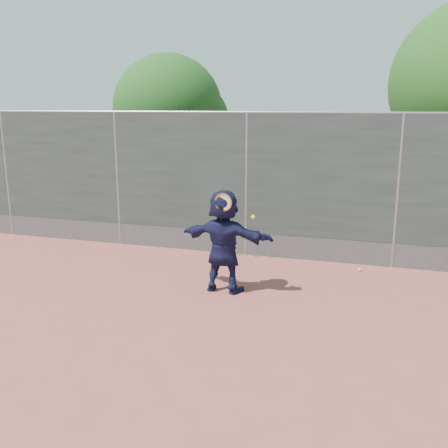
# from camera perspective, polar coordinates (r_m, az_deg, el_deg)

# --- Properties ---
(ground) EXTENTS (80.00, 80.00, 0.00)m
(ground) POSITION_cam_1_polar(r_m,az_deg,el_deg) (7.66, -4.14, -10.80)
(ground) COLOR #9E4C42
(ground) RESTS_ON ground
(player) EXTENTS (1.70, 0.68, 1.78)m
(player) POSITION_cam_1_polar(r_m,az_deg,el_deg) (8.48, 0.00, -1.95)
(player) COLOR #15183B
(player) RESTS_ON ground
(ball_ground) EXTENTS (0.07, 0.07, 0.07)m
(ball_ground) POSITION_cam_1_polar(r_m,az_deg,el_deg) (10.06, 15.26, -5.04)
(ball_ground) COLOR yellow
(ball_ground) RESTS_ON ground
(fence) EXTENTS (20.00, 0.06, 3.03)m
(fence) POSITION_cam_1_polar(r_m,az_deg,el_deg) (10.44, 2.57, 4.84)
(fence) COLOR #38423D
(fence) RESTS_ON ground
(swing_action) EXTENTS (0.67, 0.14, 0.51)m
(swing_action) POSITION_cam_1_polar(r_m,az_deg,el_deg) (8.12, 0.26, 2.19)
(swing_action) COLOR #CA6213
(swing_action) RESTS_ON ground
(tree_left) EXTENTS (3.15, 3.00, 4.53)m
(tree_left) POSITION_cam_1_polar(r_m,az_deg,el_deg) (14.13, -5.74, 12.55)
(tree_left) COLOR #382314
(tree_left) RESTS_ON ground
(weed_clump) EXTENTS (0.68, 0.07, 0.30)m
(weed_clump) POSITION_cam_1_polar(r_m,az_deg,el_deg) (10.58, 3.88, -3.11)
(weed_clump) COLOR #387226
(weed_clump) RESTS_ON ground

